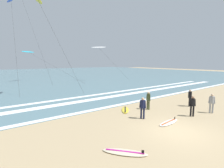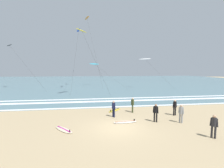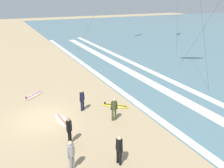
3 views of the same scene
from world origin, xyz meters
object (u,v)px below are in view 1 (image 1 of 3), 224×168
Objects in this scene: kite_cyan_far_left at (28,52)px; kite_white_distant_high at (99,47)px; surfer_background_far at (190,96)px; surfboard_foreground_flat at (169,122)px; surfer_right_near at (212,102)px; surfboard_left_pile at (125,152)px; kite_blue_high_left at (11,0)px; surfer_left_near at (143,106)px; surfer_left_far at (193,104)px; surfboard_right_spare at (125,110)px; surfer_mid_group at (148,99)px; kite_yellow_low_near at (38,0)px.

kite_white_distant_high is (11.91, -8.39, 0.98)m from kite_cyan_far_left.
kite_cyan_far_left reaches higher than surfer_background_far.
surfer_right_near is at bearing -9.18° from surfboard_foreground_flat.
surfboard_left_pile is at bearing -178.14° from surfer_right_near.
kite_white_distant_high is (15.67, 0.05, -6.19)m from kite_blue_high_left.
surfer_left_near is 2.09m from surfboard_foreground_flat.
surfer_right_near is (2.08, -0.53, 0.00)m from surfer_left_far.
surfboard_right_spare is at bearing -87.45° from kite_cyan_far_left.
surfer_right_near is at bearing -44.29° from surfboard_right_spare.
kite_white_distant_high reaches higher than surfboard_left_pile.
surfer_mid_group reaches higher than surfboard_right_spare.
surfboard_right_spare is (0.47, 2.41, -0.91)m from surfer_left_near.
surfer_background_far is at bearing -102.22° from kite_white_distant_high.
kite_blue_high_left reaches higher than kite_cyan_far_left.
kite_cyan_far_left is 14.60m from kite_white_distant_high.
surfer_left_far is 7.77m from surfboard_left_pile.
surfer_background_far reaches higher than surfboard_left_pile.
surfer_mid_group is at bearing 31.65° from surfer_left_near.
surfboard_foreground_flat and surfboard_right_spare have the same top height.
surfer_mid_group is 2.25m from surfboard_right_spare.
kite_yellow_low_near reaches higher than surfer_left_far.
surfer_background_far is at bearing 13.52° from surfboard_left_pile.
surfer_right_near is 20.26m from kite_yellow_low_near.
surfer_left_far is 5.35m from surfboard_right_spare.
surfboard_left_pile is 0.16× the size of kite_cyan_far_left.
surfer_left_far is 0.14× the size of kite_yellow_low_near.
surfer_right_near is 0.12× the size of kite_blue_high_left.
kite_white_distant_high is (5.62, 25.11, 6.13)m from surfer_right_near.
surfboard_right_spare is 0.14× the size of kite_blue_high_left.
surfboard_foreground_flat is at bearing -77.61° from kite_blue_high_left.
surfer_background_far is (3.88, -1.69, 0.00)m from surfer_mid_group.
kite_white_distant_high is (14.55, 9.92, -3.88)m from kite_yellow_low_near.
kite_cyan_far_left is at bearing 92.75° from surfboard_foreground_flat.
surfer_mid_group is at bearing 64.39° from surfboard_foreground_flat.
surfer_left_far is 1.00× the size of surfer_left_near.
surfer_left_far is at bearing -5.12° from surfboard_foreground_flat.
surfboard_left_pile is (-4.73, -5.21, 0.00)m from surfboard_right_spare.
kite_blue_high_left is at bearing 111.87° from surfer_right_near.
surfer_right_near is at bearing -68.13° from kite_blue_high_left.
kite_cyan_far_left is (-3.07, 29.62, 5.15)m from surfer_mid_group.
kite_yellow_low_near is (-6.86, 14.66, 10.01)m from surfer_left_far.
surfboard_right_spare is (-0.30, 4.13, 0.00)m from surfboard_foreground_flat.
kite_yellow_low_near is (0.82, 15.50, 10.92)m from surfboard_left_pile.
surfer_mid_group is 16.14m from kite_yellow_low_near.
kite_yellow_low_near reaches higher than surfer_right_near.
surfer_mid_group is 25.44m from kite_blue_high_left.
surfboard_left_pile is (-10.40, -2.50, -0.91)m from surfer_background_far.
surfer_background_far is at bearing -25.55° from surfboard_right_spare.
surfer_left_far is at bearing -56.04° from surfboard_right_spare.
kite_blue_high_left is (-7.98, 24.53, 12.33)m from surfer_left_far.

